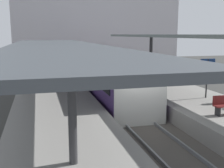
% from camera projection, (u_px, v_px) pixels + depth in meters
% --- Properties ---
extents(ground_plane, '(80.00, 80.00, 0.00)m').
position_uv_depth(ground_plane, '(139.00, 129.00, 13.52)').
color(ground_plane, '#383835').
extents(platform_left, '(4.40, 28.00, 1.00)m').
position_uv_depth(platform_left, '(60.00, 125.00, 12.46)').
color(platform_left, gray).
rests_on(platform_left, ground_plane).
extents(platform_right, '(4.40, 28.00, 1.00)m').
position_uv_depth(platform_right, '(208.00, 113.00, 14.40)').
color(platform_right, gray).
rests_on(platform_right, ground_plane).
extents(track_ballast, '(3.20, 28.00, 0.20)m').
position_uv_depth(track_ballast, '(139.00, 127.00, 13.50)').
color(track_ballast, '#4C4742').
rests_on(track_ballast, ground_plane).
extents(rail_near_side, '(0.08, 28.00, 0.14)m').
position_uv_depth(rail_near_side, '(125.00, 124.00, 13.29)').
color(rail_near_side, slate).
rests_on(rail_near_side, track_ballast).
extents(rail_far_side, '(0.08, 28.00, 0.14)m').
position_uv_depth(rail_far_side, '(153.00, 122.00, 13.66)').
color(rail_far_side, slate).
rests_on(rail_far_side, track_ballast).
extents(commuter_train, '(2.78, 13.90, 3.10)m').
position_uv_depth(commuter_train, '(106.00, 75.00, 19.62)').
color(commuter_train, '#472D6B').
rests_on(commuter_train, track_ballast).
extents(canopy_left, '(4.18, 21.00, 3.07)m').
position_uv_depth(canopy_left, '(55.00, 47.00, 13.18)').
color(canopy_left, '#333335').
rests_on(canopy_left, platform_left).
extents(canopy_right, '(4.18, 21.00, 3.53)m').
position_uv_depth(canopy_right, '(197.00, 37.00, 15.04)').
color(canopy_right, '#333335').
rests_on(canopy_right, platform_right).
extents(platform_sign, '(0.90, 0.08, 2.21)m').
position_uv_depth(platform_sign, '(207.00, 69.00, 15.42)').
color(platform_sign, '#262628').
rests_on(platform_sign, platform_right).
extents(station_building_backdrop, '(18.00, 6.00, 11.00)m').
position_uv_depth(station_building_backdrop, '(95.00, 26.00, 32.06)').
color(station_building_backdrop, '#B7B2B7').
rests_on(station_building_backdrop, ground_plane).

